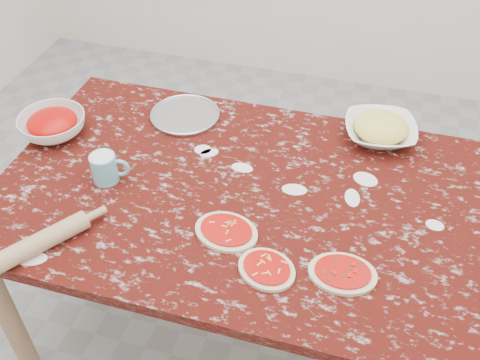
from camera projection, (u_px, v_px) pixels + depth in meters
name	position (u px, v px, depth m)	size (l,w,h in m)	color
ground	(240.00, 322.00, 2.29)	(4.00, 4.00, 0.00)	gray
worktable	(240.00, 209.00, 1.84)	(1.60, 1.00, 0.75)	#390B07
pizza_tray	(185.00, 115.00, 2.09)	(0.26, 0.26, 0.01)	#B2B2B7
sauce_bowl	(53.00, 125.00, 1.99)	(0.24, 0.24, 0.08)	white
cheese_bowl	(380.00, 131.00, 1.97)	(0.25, 0.25, 0.06)	white
flour_mug	(105.00, 168.00, 1.79)	(0.13, 0.09, 0.10)	#6AB6CE
pizza_left	(226.00, 231.00, 1.64)	(0.22, 0.18, 0.02)	beige
pizza_mid	(267.00, 269.00, 1.53)	(0.21, 0.19, 0.02)	beige
pizza_right	(343.00, 273.00, 1.52)	(0.20, 0.16, 0.02)	beige
rolling_pin	(40.00, 242.00, 1.58)	(0.06, 0.06, 0.29)	tan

